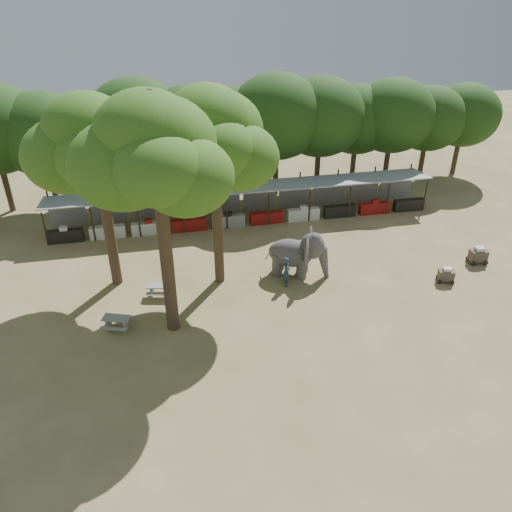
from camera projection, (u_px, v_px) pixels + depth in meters
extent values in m
plane|color=brown|center=(295.00, 336.00, 25.31)|extent=(100.00, 100.00, 0.00)
cube|color=gray|center=(244.00, 187.00, 35.92)|extent=(28.00, 2.99, 0.39)
cylinder|color=#2D2319|center=(63.00, 228.00, 33.22)|extent=(0.12, 0.12, 2.40)
cylinder|color=#2D2319|center=(67.00, 208.00, 35.41)|extent=(0.12, 0.12, 2.80)
cube|color=black|center=(65.00, 236.00, 33.81)|extent=(2.38, 0.50, 0.90)
cube|color=gray|center=(68.00, 214.00, 35.56)|extent=(2.52, 0.12, 2.00)
cylinder|color=#2D2319|center=(106.00, 224.00, 33.71)|extent=(0.12, 0.12, 2.40)
cylinder|color=#2D2319|center=(107.00, 205.00, 35.90)|extent=(0.12, 0.12, 2.80)
cube|color=silver|center=(108.00, 232.00, 34.30)|extent=(2.38, 0.50, 0.90)
cube|color=gray|center=(108.00, 210.00, 36.05)|extent=(2.52, 0.12, 2.00)
cylinder|color=#2D2319|center=(148.00, 220.00, 34.20)|extent=(0.12, 0.12, 2.40)
cylinder|color=#2D2319|center=(147.00, 202.00, 36.39)|extent=(0.12, 0.12, 2.80)
cube|color=silver|center=(149.00, 228.00, 34.79)|extent=(2.38, 0.50, 0.90)
cube|color=gray|center=(148.00, 207.00, 36.54)|extent=(2.52, 0.12, 2.00)
cylinder|color=#2D2319|center=(189.00, 217.00, 34.69)|extent=(0.12, 0.12, 2.40)
cylinder|color=#2D2319|center=(185.00, 199.00, 36.88)|extent=(0.12, 0.12, 2.80)
cube|color=maroon|center=(189.00, 225.00, 35.28)|extent=(2.38, 0.50, 0.90)
cube|color=gray|center=(186.00, 204.00, 37.03)|extent=(2.52, 0.12, 2.00)
cylinder|color=#2D2319|center=(229.00, 213.00, 35.18)|extent=(0.12, 0.12, 2.40)
cylinder|color=#2D2319|center=(223.00, 196.00, 37.37)|extent=(0.12, 0.12, 2.80)
cube|color=gray|center=(228.00, 221.00, 35.77)|extent=(2.38, 0.50, 0.90)
cube|color=gray|center=(223.00, 201.00, 37.53)|extent=(2.52, 0.12, 2.00)
cylinder|color=#2D2319|center=(267.00, 210.00, 35.67)|extent=(0.12, 0.12, 2.40)
cylinder|color=#2D2319|center=(259.00, 193.00, 37.86)|extent=(0.12, 0.12, 2.80)
cube|color=maroon|center=(266.00, 218.00, 36.26)|extent=(2.38, 0.50, 0.90)
cube|color=gray|center=(259.00, 198.00, 38.02)|extent=(2.52, 0.12, 2.00)
cylinder|color=#2D2319|center=(305.00, 206.00, 36.16)|extent=(0.12, 0.12, 2.40)
cylinder|color=#2D2319|center=(295.00, 190.00, 38.35)|extent=(0.12, 0.12, 2.80)
cube|color=silver|center=(303.00, 214.00, 36.75)|extent=(2.38, 0.50, 0.90)
cube|color=gray|center=(295.00, 195.00, 38.51)|extent=(2.52, 0.12, 2.00)
cylinder|color=#2D2319|center=(341.00, 203.00, 36.65)|extent=(0.12, 0.12, 2.40)
cylinder|color=#2D2319|center=(330.00, 187.00, 38.84)|extent=(0.12, 0.12, 2.80)
cube|color=black|center=(339.00, 211.00, 37.24)|extent=(2.38, 0.50, 0.90)
cube|color=gray|center=(329.00, 192.00, 39.00)|extent=(2.52, 0.12, 2.00)
cylinder|color=#2D2319|center=(377.00, 200.00, 37.14)|extent=(0.12, 0.12, 2.40)
cylinder|color=#2D2319|center=(363.00, 184.00, 39.33)|extent=(0.12, 0.12, 2.80)
cube|color=maroon|center=(374.00, 208.00, 37.73)|extent=(2.38, 0.50, 0.90)
cube|color=gray|center=(363.00, 189.00, 39.49)|extent=(2.52, 0.12, 2.00)
cylinder|color=#2D2319|center=(412.00, 197.00, 37.63)|extent=(0.12, 0.12, 2.40)
cylinder|color=#2D2319|center=(396.00, 182.00, 39.82)|extent=(0.12, 0.12, 2.80)
cube|color=black|center=(409.00, 205.00, 38.22)|extent=(2.38, 0.50, 0.90)
cube|color=gray|center=(396.00, 187.00, 39.98)|extent=(2.52, 0.12, 2.00)
cylinder|color=#332316|center=(106.00, 212.00, 27.36)|extent=(0.60, 0.60, 9.20)
cone|color=#332316|center=(92.00, 129.00, 25.05)|extent=(0.57, 0.57, 2.88)
ellipsoid|color=#255510|center=(69.00, 155.00, 25.75)|extent=(4.80, 4.80, 3.94)
ellipsoid|color=#255510|center=(121.00, 165.00, 25.64)|extent=(4.20, 4.20, 3.44)
ellipsoid|color=#255510|center=(100.00, 138.00, 26.41)|extent=(5.20, 5.20, 4.26)
ellipsoid|color=#255510|center=(94.00, 158.00, 24.49)|extent=(3.80, 3.80, 3.12)
ellipsoid|color=#255510|center=(86.00, 128.00, 25.16)|extent=(4.40, 4.40, 3.61)
cylinder|color=#332316|center=(165.00, 239.00, 23.35)|extent=(0.64, 0.64, 10.40)
cone|color=#332316|center=(153.00, 129.00, 20.74)|extent=(0.61, 0.61, 3.25)
ellipsoid|color=#255510|center=(124.00, 165.00, 21.53)|extent=(4.80, 4.80, 3.94)
ellipsoid|color=#255510|center=(186.00, 177.00, 21.42)|extent=(4.20, 4.20, 3.44)
ellipsoid|color=#255510|center=(159.00, 144.00, 22.18)|extent=(5.20, 5.20, 4.26)
ellipsoid|color=#255510|center=(157.00, 169.00, 20.27)|extent=(3.80, 3.80, 3.12)
ellipsoid|color=#255510|center=(146.00, 132.00, 20.93)|extent=(4.40, 4.40, 3.61)
cylinder|color=#332316|center=(217.00, 207.00, 27.46)|extent=(0.56, 0.56, 9.60)
cone|color=#332316|center=(213.00, 120.00, 25.05)|extent=(0.53, 0.53, 3.00)
ellipsoid|color=#255510|center=(187.00, 147.00, 25.78)|extent=(4.80, 4.80, 3.94)
ellipsoid|color=#255510|center=(239.00, 157.00, 25.68)|extent=(4.20, 4.20, 3.44)
ellipsoid|color=#255510|center=(215.00, 130.00, 26.44)|extent=(5.20, 5.20, 4.26)
ellipsoid|color=#255510|center=(217.00, 150.00, 24.52)|extent=(3.80, 3.80, 3.12)
ellipsoid|color=#255510|center=(207.00, 120.00, 25.19)|extent=(4.40, 4.40, 3.61)
cylinder|color=#332316|center=(15.00, 187.00, 37.55)|extent=(0.44, 0.44, 3.74)
ellipsoid|color=black|center=(3.00, 140.00, 35.71)|extent=(6.46, 5.95, 5.61)
cylinder|color=#332316|center=(61.00, 184.00, 38.13)|extent=(0.44, 0.44, 3.74)
ellipsoid|color=black|center=(52.00, 137.00, 36.30)|extent=(6.46, 5.95, 5.61)
cylinder|color=#332316|center=(106.00, 181.00, 38.72)|extent=(0.44, 0.44, 3.74)
ellipsoid|color=black|center=(99.00, 134.00, 36.88)|extent=(6.46, 5.95, 5.61)
cylinder|color=#332316|center=(150.00, 178.00, 39.30)|extent=(0.44, 0.44, 3.74)
ellipsoid|color=black|center=(145.00, 132.00, 37.47)|extent=(6.46, 5.95, 5.61)
cylinder|color=#332316|center=(192.00, 174.00, 39.88)|extent=(0.44, 0.44, 3.74)
ellipsoid|color=black|center=(189.00, 129.00, 38.05)|extent=(6.46, 5.95, 5.61)
cylinder|color=#332316|center=(233.00, 171.00, 40.47)|extent=(0.44, 0.44, 3.74)
ellipsoid|color=black|center=(232.00, 127.00, 38.63)|extent=(6.46, 5.95, 5.61)
cylinder|color=#332316|center=(273.00, 169.00, 41.05)|extent=(0.44, 0.44, 3.74)
ellipsoid|color=black|center=(274.00, 124.00, 39.22)|extent=(6.46, 5.95, 5.61)
cylinder|color=#332316|center=(312.00, 166.00, 41.63)|extent=(0.44, 0.44, 3.74)
ellipsoid|color=black|center=(314.00, 122.00, 39.80)|extent=(6.46, 5.95, 5.61)
cylinder|color=#332316|center=(350.00, 163.00, 42.22)|extent=(0.44, 0.44, 3.74)
ellipsoid|color=black|center=(354.00, 120.00, 40.38)|extent=(6.46, 5.95, 5.61)
cylinder|color=#332316|center=(386.00, 160.00, 42.80)|extent=(0.44, 0.44, 3.74)
ellipsoid|color=black|center=(392.00, 118.00, 40.97)|extent=(6.46, 5.95, 5.61)
cylinder|color=#332316|center=(422.00, 158.00, 43.39)|extent=(0.44, 0.44, 3.74)
ellipsoid|color=black|center=(429.00, 116.00, 41.55)|extent=(6.46, 5.95, 5.61)
cylinder|color=#332316|center=(457.00, 155.00, 43.97)|extent=(0.44, 0.44, 3.74)
ellipsoid|color=black|center=(465.00, 113.00, 42.14)|extent=(6.46, 5.95, 5.61)
ellipsoid|color=#423F3F|center=(291.00, 253.00, 29.88)|extent=(3.08, 2.52, 1.73)
cylinder|color=#423F3F|center=(277.00, 265.00, 30.00)|extent=(0.82, 0.82, 1.45)
cylinder|color=#423F3F|center=(280.00, 258.00, 30.70)|extent=(0.82, 0.82, 1.45)
cylinder|color=#423F3F|center=(302.00, 267.00, 29.73)|extent=(0.82, 0.82, 1.45)
cylinder|color=#423F3F|center=(303.00, 261.00, 30.43)|extent=(0.82, 0.82, 1.45)
ellipsoid|color=#423F3F|center=(312.00, 246.00, 29.33)|extent=(1.84, 1.69, 1.61)
ellipsoid|color=#423F3F|center=(307.00, 251.00, 28.70)|extent=(0.76, 1.31, 1.65)
ellipsoid|color=#423F3F|center=(310.00, 239.00, 30.02)|extent=(0.76, 1.31, 1.65)
cone|color=#423F3F|center=(325.00, 264.00, 29.75)|extent=(0.87, 0.87, 1.82)
imported|color=#26384C|center=(286.00, 271.00, 28.96)|extent=(0.52, 0.72, 1.85)
cube|color=gray|center=(116.00, 318.00, 25.54)|extent=(1.53, 1.08, 0.06)
cube|color=gray|center=(109.00, 323.00, 25.76)|extent=(0.27, 0.56, 0.65)
cube|color=gray|center=(126.00, 324.00, 25.66)|extent=(0.27, 0.56, 0.65)
cube|color=gray|center=(113.00, 329.00, 25.24)|extent=(1.39, 0.68, 0.05)
cube|color=gray|center=(121.00, 316.00, 26.12)|extent=(1.39, 0.68, 0.05)
cube|color=gray|center=(160.00, 285.00, 28.16)|extent=(1.51, 0.93, 0.06)
cube|color=gray|center=(152.00, 290.00, 28.33)|extent=(0.21, 0.57, 0.65)
cube|color=gray|center=(168.00, 290.00, 28.33)|extent=(0.21, 0.57, 0.65)
cube|color=gray|center=(158.00, 295.00, 27.85)|extent=(1.42, 0.52, 0.05)
cube|color=gray|center=(162.00, 284.00, 28.74)|extent=(1.42, 0.52, 0.05)
cube|color=#3C3027|center=(446.00, 275.00, 29.51)|extent=(1.01, 0.79, 0.62)
cylinder|color=black|center=(440.00, 282.00, 29.45)|extent=(0.27, 0.14, 0.27)
cylinder|color=black|center=(452.00, 283.00, 29.37)|extent=(0.27, 0.14, 0.27)
cylinder|color=black|center=(438.00, 277.00, 29.95)|extent=(0.27, 0.14, 0.27)
cylinder|color=black|center=(450.00, 277.00, 29.87)|extent=(0.27, 0.14, 0.27)
cube|color=silver|center=(447.00, 269.00, 29.30)|extent=(0.54, 0.48, 0.22)
cube|color=#3C3027|center=(478.00, 256.00, 31.36)|extent=(1.09, 0.71, 0.73)
cylinder|color=black|center=(473.00, 264.00, 31.21)|extent=(0.32, 0.09, 0.31)
cylinder|color=black|center=(486.00, 263.00, 31.29)|extent=(0.32, 0.09, 0.31)
cylinder|color=black|center=(468.00, 258.00, 31.80)|extent=(0.32, 0.09, 0.31)
cylinder|color=black|center=(480.00, 257.00, 31.88)|extent=(0.32, 0.09, 0.31)
cube|color=silver|center=(480.00, 249.00, 31.13)|extent=(0.55, 0.46, 0.26)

